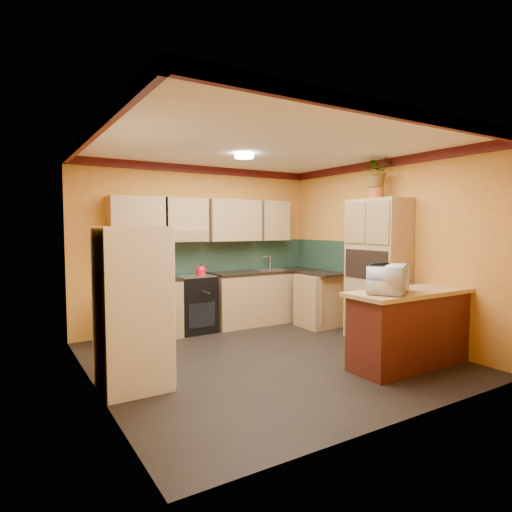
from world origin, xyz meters
The scene contains 15 objects.
room_shell centered at (0.02, 0.28, 2.09)m, with size 4.24×4.24×2.72m.
base_cabinets_back centered at (0.38, 1.80, 0.44)m, with size 3.65×0.60×0.88m, color tan.
countertop_back centered at (0.38, 1.80, 0.90)m, with size 3.65×0.62×0.04m, color black.
stove centered at (-0.24, 1.80, 0.46)m, with size 0.58×0.58×0.91m, color black.
kettle centered at (-0.14, 1.75, 1.00)m, with size 0.17×0.17×0.18m, color red, non-canonical shape.
sink centered at (1.16, 1.80, 0.94)m, with size 0.48×0.40×0.03m, color silver.
base_cabinets_right centered at (1.80, 1.05, 0.44)m, with size 0.60×0.80×0.88m, color tan.
countertop_right centered at (1.80, 1.05, 0.90)m, with size 0.62×0.80×0.04m, color black.
fridge centered at (-1.75, -0.10, 0.85)m, with size 0.68×0.66×1.70m, color white.
pantry centered at (1.85, -0.12, 1.05)m, with size 0.48×0.90×2.10m, color tan.
fern_pot centered at (1.85, -0.07, 2.18)m, with size 0.22×0.22×0.16m, color #A74828.
fern centered at (1.85, -0.07, 2.51)m, with size 0.44×0.38×0.49m, color tan.
breakfast_bar centered at (1.41, -1.14, 0.44)m, with size 1.80×0.55×0.88m, color #521A13.
bar_top centered at (1.41, -1.14, 0.91)m, with size 1.90×0.65×0.05m, color tan.
microwave centered at (0.92, -1.14, 1.09)m, with size 0.59×0.40×0.33m, color white.
Camera 1 is at (-2.95, -4.53, 1.70)m, focal length 30.00 mm.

